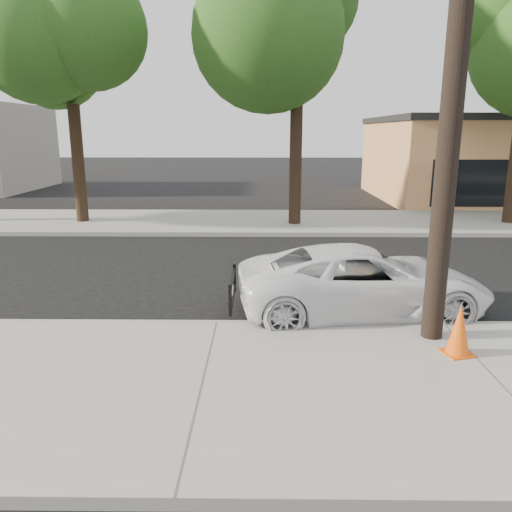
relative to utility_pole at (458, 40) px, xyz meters
name	(u,v)px	position (x,y,z in m)	size (l,w,h in m)	color
ground	(225,293)	(-3.60, 2.70, -4.70)	(120.00, 120.00, 0.00)	black
near_sidewalk	(202,387)	(-3.60, -1.60, -4.62)	(90.00, 4.40, 0.15)	gray
far_sidewalk	(241,222)	(-3.60, 11.20, -4.62)	(90.00, 5.00, 0.15)	gray
curb_near	(217,325)	(-3.60, 0.60, -4.62)	(90.00, 0.12, 0.16)	#9E9B93
utility_pole	(458,40)	(0.00, 0.00, 0.00)	(1.40, 0.34, 9.00)	black
tree_b	(73,51)	(-9.41, 10.76, 1.45)	(4.34, 4.20, 8.45)	black
tree_c	(305,24)	(-1.38, 10.34, 2.21)	(4.96, 4.80, 9.55)	black
police_cruiser	(363,281)	(-0.87, 1.45, -4.04)	(2.19, 4.75, 1.32)	white
traffic_cone	(459,330)	(0.17, -0.68, -4.17)	(0.50, 0.50, 0.79)	#F0570C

